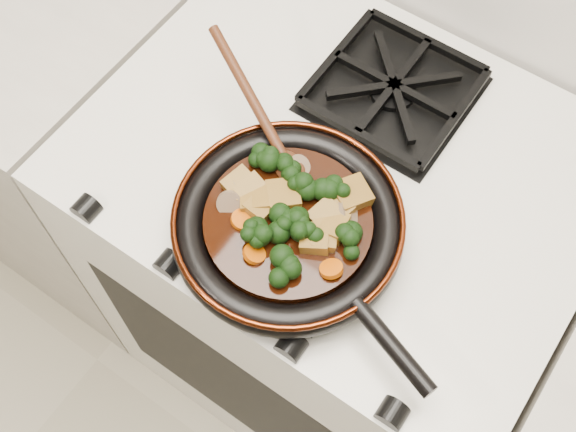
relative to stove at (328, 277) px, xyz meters
The scene contains 38 objects.
stove is the anchor object (origin of this frame).
burner_grate_front 0.48m from the stove, 90.00° to the right, with size 0.23×0.23×0.03m, color black, non-canonical shape.
burner_grate_back 0.48m from the stove, 90.00° to the left, with size 0.23×0.23×0.03m, color black, non-canonical shape.
skillet 0.52m from the stove, 85.89° to the right, with size 0.43×0.31×0.05m.
braising_sauce 0.52m from the stove, 86.70° to the right, with size 0.22×0.22×0.02m, color black.
tofu_cube_0 0.53m from the stove, 68.36° to the right, with size 0.04×0.04×0.02m, color brown.
tofu_cube_1 0.53m from the stove, 95.90° to the right, with size 0.04×0.04×0.02m, color brown.
tofu_cube_2 0.54m from the stove, 115.08° to the right, with size 0.04×0.04×0.02m, color brown.
tofu_cube_3 0.54m from the stove, 65.29° to the right, with size 0.04×0.04×0.02m, color brown.
tofu_cube_4 0.54m from the stove, 100.00° to the right, with size 0.04×0.03×0.02m, color brown.
tofu_cube_5 0.54m from the stove, 108.56° to the right, with size 0.04×0.04×0.02m, color brown.
tofu_cube_6 0.53m from the stove, 62.54° to the right, with size 0.04×0.03×0.02m, color brown.
tofu_cube_7 0.53m from the stove, 54.12° to the right, with size 0.04×0.05×0.02m, color brown.
tofu_cube_8 0.54m from the stove, 71.18° to the right, with size 0.04×0.04×0.02m, color brown.
tofu_cube_9 0.54m from the stove, 104.62° to the right, with size 0.04×0.04×0.02m, color brown.
tofu_cube_10 0.54m from the stove, 67.82° to the right, with size 0.04×0.03×0.02m, color brown.
broccoli_floret_0 0.53m from the stove, 122.43° to the right, with size 0.06×0.06×0.05m, color black, non-canonical shape.
broccoli_floret_1 0.53m from the stove, 66.42° to the right, with size 0.06×0.06×0.05m, color black, non-canonical shape.
broccoli_floret_2 0.56m from the stove, 92.41° to the right, with size 0.06×0.06×0.06m, color black, non-canonical shape.
broccoli_floret_3 0.55m from the stove, 75.54° to the right, with size 0.05×0.05×0.06m, color black, non-canonical shape.
broccoli_floret_4 0.55m from the stove, 87.26° to the right, with size 0.06×0.06×0.05m, color black, non-canonical shape.
broccoli_floret_5 0.54m from the stove, 80.67° to the right, with size 0.06×0.06×0.05m, color black, non-canonical shape.
broccoli_floret_6 0.54m from the stove, 56.83° to the right, with size 0.06×0.06×0.05m, color black, non-canonical shape.
broccoli_floret_7 0.53m from the stove, 90.76° to the right, with size 0.06×0.06×0.05m, color black, non-canonical shape.
broccoli_floret_8 0.57m from the stove, 78.73° to the right, with size 0.06×0.06×0.05m, color black, non-canonical shape.
broccoli_floret_9 0.53m from the stove, 110.14° to the right, with size 0.06×0.06×0.05m, color black, non-canonical shape.
carrot_coin_0 0.56m from the stove, 89.38° to the right, with size 0.03×0.03×0.01m, color #BB4B05.
carrot_coin_1 0.55m from the stove, 101.53° to the right, with size 0.03×0.03×0.01m, color #BB4B05.
carrot_coin_2 0.54m from the stove, 113.48° to the right, with size 0.03×0.03×0.01m, color #BB4B05.
carrot_coin_3 0.53m from the stove, 61.90° to the right, with size 0.03×0.03×0.01m, color #BB4B05.
carrot_coin_4 0.55m from the stove, 62.69° to the right, with size 0.03×0.03×0.01m, color #BB4B05.
carrot_coin_5 0.54m from the stove, 83.57° to the right, with size 0.03×0.03×0.01m, color #BB4B05.
mushroom_slice_0 0.54m from the stove, 115.27° to the right, with size 0.03×0.03×0.01m, color brown.
mushroom_slice_1 0.53m from the stove, 56.15° to the right, with size 0.04×0.04×0.01m, color brown.
mushroom_slice_2 0.55m from the stove, 109.97° to the right, with size 0.03×0.03×0.01m, color brown.
mushroom_slice_3 0.52m from the stove, 105.83° to the right, with size 0.03×0.03×0.01m, color brown.
mushroom_slice_4 0.53m from the stove, 56.13° to the right, with size 0.04×0.04×0.01m, color brown.
wooden_spoon 0.54m from the stove, 144.52° to the right, with size 0.14×0.09×0.23m.
Camera 1 is at (0.26, 1.18, 1.80)m, focal length 45.00 mm.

